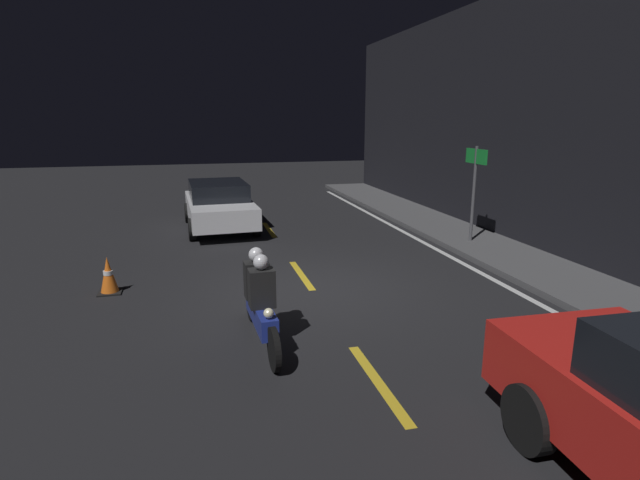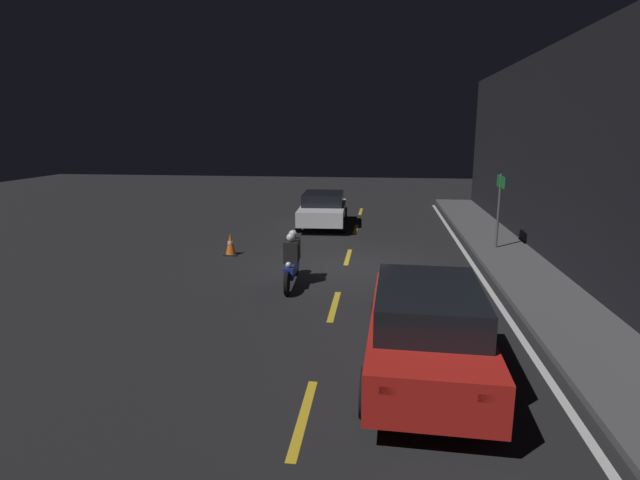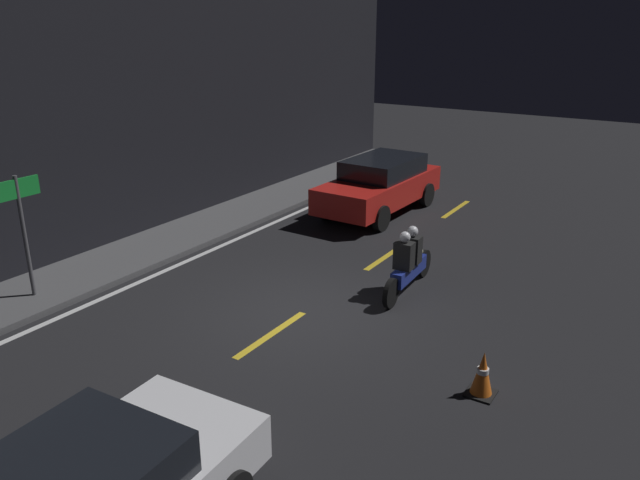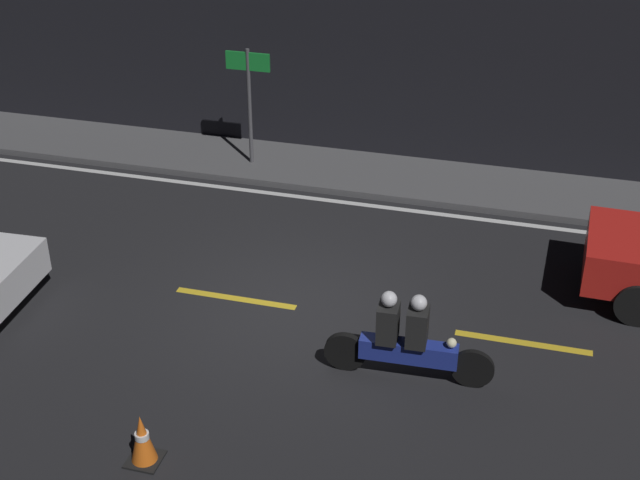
{
  "view_description": "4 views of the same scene",
  "coord_description": "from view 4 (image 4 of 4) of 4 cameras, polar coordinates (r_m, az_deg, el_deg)",
  "views": [
    {
      "loc": [
        8.77,
        -2.1,
        3.21
      ],
      "look_at": [
        1.18,
        -0.16,
        1.29
      ],
      "focal_mm": 28.0,
      "sensor_mm": 36.0,
      "label": 1
    },
    {
      "loc": [
        14.14,
        1.0,
        3.89
      ],
      "look_at": [
        1.44,
        -0.58,
        1.06
      ],
      "focal_mm": 28.0,
      "sensor_mm": 36.0,
      "label": 2
    },
    {
      "loc": [
        -8.81,
        -5.97,
        5.27
      ],
      "look_at": [
        0.83,
        0.14,
        1.19
      ],
      "focal_mm": 35.0,
      "sensor_mm": 36.0,
      "label": 3
    },
    {
      "loc": [
        3.44,
        -11.1,
        7.78
      ],
      "look_at": [
        0.28,
        0.41,
        1.04
      ],
      "focal_mm": 50.0,
      "sensor_mm": 36.0,
      "label": 4
    }
  ],
  "objects": [
    {
      "name": "ground_plane",
      "position": [
        13.98,
        -1.56,
        -4.36
      ],
      "size": [
        56.0,
        56.0,
        0.0
      ],
      "primitive_type": "plane",
      "color": "black"
    },
    {
      "name": "raised_curb",
      "position": [
        18.13,
        2.95,
        4.23
      ],
      "size": [
        28.0,
        1.92,
        0.13
      ],
      "color": "#4C4C4F",
      "rests_on": "ground"
    },
    {
      "name": "building_front",
      "position": [
        18.09,
        4.02,
        14.68
      ],
      "size": [
        28.0,
        0.3,
        6.38
      ],
      "color": "black",
      "rests_on": "ground"
    },
    {
      "name": "lane_dash_c",
      "position": [
        14.26,
        -5.41,
        -3.74
      ],
      "size": [
        2.0,
        0.14,
        0.01
      ],
      "color": "gold",
      "rests_on": "ground"
    },
    {
      "name": "lane_dash_d",
      "position": [
        13.55,
        12.85,
        -6.42
      ],
      "size": [
        2.0,
        0.14,
        0.01
      ],
      "color": "gold",
      "rests_on": "ground"
    },
    {
      "name": "lane_solid_kerb",
      "position": [
        17.09,
        2.05,
        2.37
      ],
      "size": [
        25.2,
        0.14,
        0.01
      ],
      "color": "silver",
      "rests_on": "ground"
    },
    {
      "name": "motorcycle",
      "position": [
        12.26,
        5.45,
        -6.35
      ],
      "size": [
        2.36,
        0.39,
        1.36
      ],
      "rotation": [
        0.0,
        0.0,
        0.05
      ],
      "color": "black",
      "rests_on": "ground"
    },
    {
      "name": "traffic_cone_near",
      "position": [
        11.31,
        -11.3,
        -12.39
      ],
      "size": [
        0.42,
        0.42,
        0.7
      ],
      "color": "black",
      "rests_on": "ground"
    },
    {
      "name": "shop_sign",
      "position": [
        17.92,
        -4.59,
        9.92
      ],
      "size": [
        0.9,
        0.08,
        2.4
      ],
      "color": "#4C4C51",
      "rests_on": "raised_curb"
    }
  ]
}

